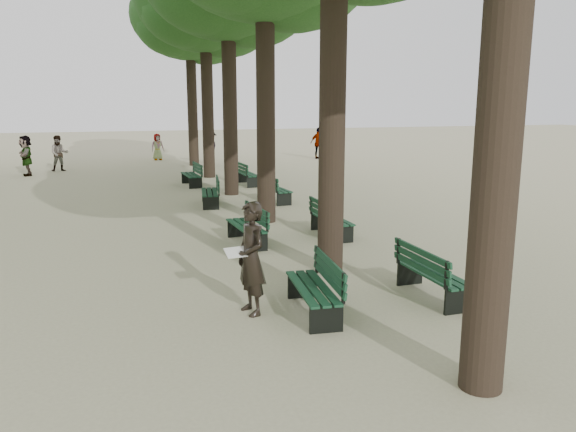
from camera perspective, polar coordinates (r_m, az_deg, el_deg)
name	(u,v)px	position (r m, az deg, el deg)	size (l,w,h in m)	color
ground	(309,337)	(8.46, 2.18, -12.21)	(120.00, 120.00, 0.00)	tan
tree_central_4	(205,0)	(25.97, -8.48, 20.90)	(6.00, 6.00, 9.95)	#33261C
tree_central_5	(189,16)	(30.86, -10.00, 19.36)	(6.00, 6.00, 9.95)	#33261C
bench_left_0	(313,298)	(9.23, 2.57, -8.32)	(0.73, 1.85, 0.92)	black
bench_left_1	(247,233)	(13.64, -4.23, -1.73)	(0.70, 1.84, 0.92)	black
bench_left_2	(210,197)	(18.79, -7.92, 1.89)	(0.81, 1.86, 0.92)	black
bench_left_3	(191,179)	(23.30, -9.78, 3.71)	(0.69, 1.83, 0.92)	black
bench_right_0	(433,283)	(10.25, 14.49, -6.62)	(0.59, 1.81, 0.92)	black
bench_right_1	(331,226)	(14.44, 4.43, -0.98)	(0.60, 1.81, 0.92)	black
bench_right_2	(276,194)	(19.28, -1.26, 2.24)	(0.74, 1.85, 0.92)	black
bench_right_3	(248,178)	(23.25, -4.07, 3.83)	(0.67, 1.83, 0.92)	black
man_with_map	(251,258)	(9.07, -3.76, -4.32)	(0.70, 0.81, 1.86)	black
pedestrian_a	(59,153)	(29.88, -22.22, 5.91)	(0.85, 0.35, 1.76)	#262628
pedestrian_b	(211,148)	(30.81, -7.86, 6.90)	(1.20, 0.37, 1.86)	#262628
pedestrian_c	(319,143)	(33.68, 3.15, 7.39)	(1.09, 0.37, 1.87)	#262628
pedestrian_e	(26,156)	(28.71, -25.07, 5.58)	(1.73, 0.37, 1.86)	#262628
pedestrian_d	(157,147)	(33.89, -13.12, 6.86)	(0.75, 0.31, 1.54)	#262628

